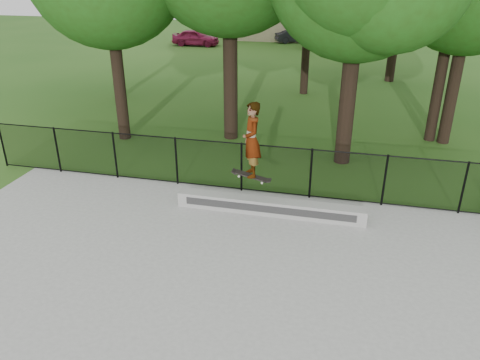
{
  "coord_description": "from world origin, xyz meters",
  "views": [
    {
      "loc": [
        2.83,
        -6.22,
        6.16
      ],
      "look_at": [
        0.36,
        4.2,
        1.2
      ],
      "focal_mm": 35.0,
      "sensor_mm": 36.0,
      "label": 1
    }
  ],
  "objects": [
    {
      "name": "ground",
      "position": [
        0.0,
        0.0,
        0.0
      ],
      "size": [
        100.0,
        100.0,
        0.0
      ],
      "primitive_type": "plane",
      "color": "#245217",
      "rests_on": "ground"
    },
    {
      "name": "concrete_slab",
      "position": [
        0.0,
        0.0,
        0.03
      ],
      "size": [
        14.0,
        12.0,
        0.06
      ],
      "primitive_type": "cube",
      "color": "gray",
      "rests_on": "ground"
    },
    {
      "name": "grind_ledge",
      "position": [
        1.06,
        4.7,
        0.26
      ],
      "size": [
        5.05,
        0.4,
        0.41
      ],
      "primitive_type": "cube",
      "color": "#A9A9A4",
      "rests_on": "concrete_slab"
    },
    {
      "name": "car_a",
      "position": [
        -9.92,
        31.69,
        0.65
      ],
      "size": [
        3.81,
        1.55,
        1.31
      ],
      "primitive_type": "imported",
      "rotation": [
        0.0,
        0.0,
        1.57
      ],
      "color": "maroon",
      "rests_on": "ground"
    },
    {
      "name": "car_b",
      "position": [
        -2.15,
        35.21,
        0.55
      ],
      "size": [
        3.25,
        2.34,
        1.11
      ],
      "primitive_type": "imported",
      "rotation": [
        0.0,
        0.0,
        2.0
      ],
      "color": "black",
      "rests_on": "ground"
    },
    {
      "name": "car_c",
      "position": [
        1.39,
        32.46,
        0.69
      ],
      "size": [
        4.47,
        2.23,
        1.37
      ],
      "primitive_type": "imported",
      "rotation": [
        0.0,
        0.0,
        1.64
      ],
      "color": "#8A949C",
      "rests_on": "ground"
    },
    {
      "name": "skater_airborne",
      "position": [
        0.6,
        4.44,
        2.18
      ],
      "size": [
        0.83,
        0.82,
        2.08
      ],
      "color": "black",
      "rests_on": "ground"
    },
    {
      "name": "chainlink_fence",
      "position": [
        0.0,
        5.9,
        0.81
      ],
      "size": [
        16.06,
        0.06,
        1.5
      ],
      "color": "black",
      "rests_on": "concrete_slab"
    },
    {
      "name": "distant_building",
      "position": [
        -2.0,
        38.0,
        2.16
      ],
      "size": [
        12.4,
        6.4,
        4.3
      ],
      "color": "#C8BF8D",
      "rests_on": "ground"
    }
  ]
}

